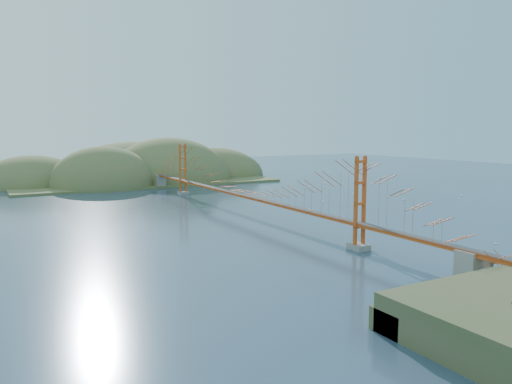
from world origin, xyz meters
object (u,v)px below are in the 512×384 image
bridge (245,175)px  sailboat_1 (353,204)px  fort (488,282)px  sailboat_2 (403,199)px  sailboat_0 (310,209)px

bridge → sailboat_1: size_ratio=158.04×
fort → sailboat_2: bearing=51.6°
bridge → sailboat_1: bridge is taller
sailboat_2 → sailboat_0: (-25.03, -1.27, 0.01)m
fort → sailboat_1: size_ratio=6.19×
bridge → sailboat_0: size_ratio=147.59×
sailboat_2 → sailboat_1: (-14.14, -0.37, -0.00)m
bridge → sailboat_2: size_ratio=157.99×
fort → sailboat_0: size_ratio=5.78×
sailboat_1 → sailboat_0: 10.93m
fort → sailboat_2: fort is taller
fort → bridge: bearing=90.5°
sailboat_1 → fort: bearing=-116.3°
fort → sailboat_0: fort is taller
sailboat_2 → sailboat_0: size_ratio=0.93×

